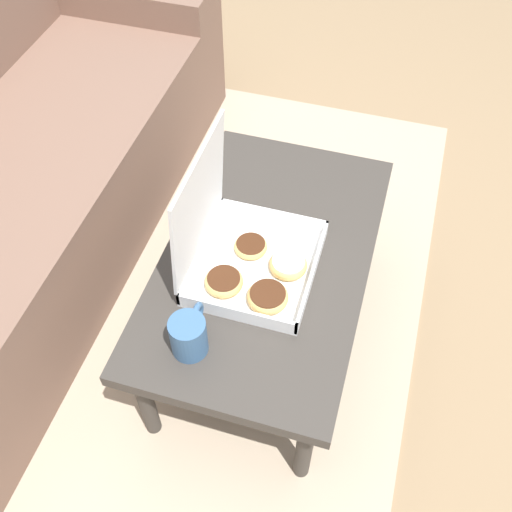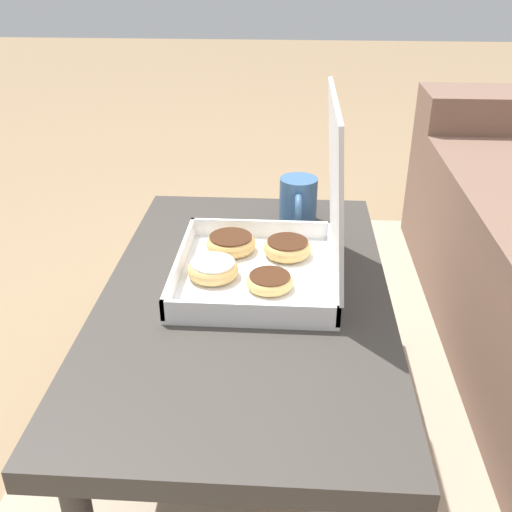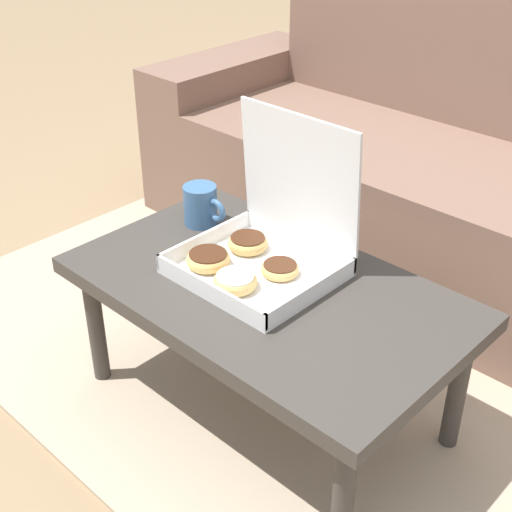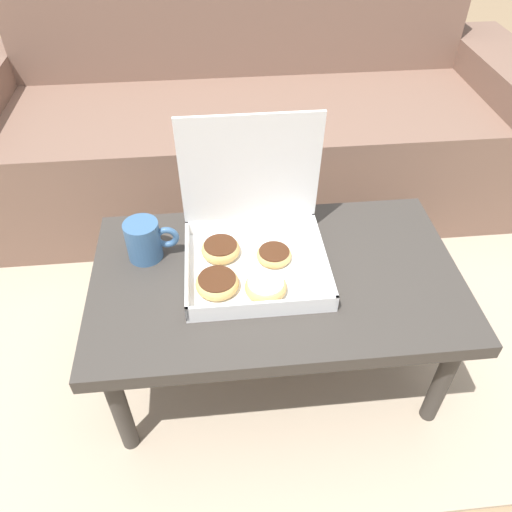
# 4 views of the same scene
# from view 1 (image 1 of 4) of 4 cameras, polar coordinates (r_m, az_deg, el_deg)

# --- Properties ---
(ground_plane) EXTENTS (12.00, 12.00, 0.00)m
(ground_plane) POSITION_cam_1_polar(r_m,az_deg,el_deg) (1.98, -3.51, -5.98)
(ground_plane) COLOR #937756
(area_rug) EXTENTS (2.37, 1.86, 0.01)m
(area_rug) POSITION_cam_1_polar(r_m,az_deg,el_deg) (2.06, -11.45, -3.81)
(area_rug) COLOR tan
(area_rug) RESTS_ON ground_plane
(coffee_table) EXTENTS (0.94, 0.56, 0.39)m
(coffee_table) POSITION_cam_1_polar(r_m,az_deg,el_deg) (1.67, 1.05, -0.84)
(coffee_table) COLOR #3D3833
(coffee_table) RESTS_ON ground_plane
(pastry_box) EXTENTS (0.35, 0.32, 0.36)m
(pastry_box) POSITION_cam_1_polar(r_m,az_deg,el_deg) (1.55, -1.05, -0.01)
(pastry_box) COLOR white
(pastry_box) RESTS_ON coffee_table
(coffee_mug) EXTENTS (0.14, 0.09, 0.11)m
(coffee_mug) POSITION_cam_1_polar(r_m,az_deg,el_deg) (1.43, -6.39, -7.47)
(coffee_mug) COLOR #3D6693
(coffee_mug) RESTS_ON coffee_table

